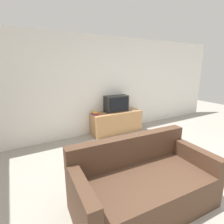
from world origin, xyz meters
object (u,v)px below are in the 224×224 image
(couch, at_px, (143,186))
(book_stack, at_px, (95,113))
(tv_stand, at_px, (117,122))
(television, at_px, (116,104))
(remote_on_stand, at_px, (132,110))

(couch, distance_m, book_stack, 2.61)
(couch, xyz_separation_m, book_stack, (0.48, 2.54, 0.33))
(book_stack, bearing_deg, couch, -100.70)
(tv_stand, xyz_separation_m, television, (0.03, 0.08, 0.52))
(book_stack, bearing_deg, remote_on_stand, -7.76)
(television, relative_size, couch, 0.35)
(tv_stand, distance_m, television, 0.52)
(tv_stand, relative_size, television, 2.19)
(couch, bearing_deg, television, 69.40)
(tv_stand, bearing_deg, book_stack, 176.43)
(tv_stand, bearing_deg, remote_on_stand, -13.55)
(couch, xyz_separation_m, remote_on_stand, (1.57, 2.39, 0.30))
(tv_stand, xyz_separation_m, couch, (-1.12, -2.50, 0.00))
(television, relative_size, book_stack, 2.89)
(television, distance_m, remote_on_stand, 0.50)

